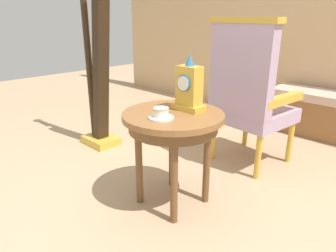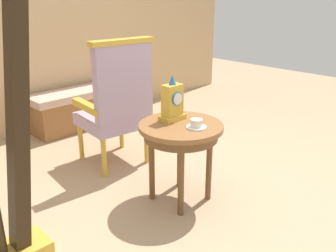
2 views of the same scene
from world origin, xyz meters
name	(u,v)px [view 1 (image 1 of 2)]	position (x,y,z in m)	size (l,w,h in m)	color
ground_plane	(172,205)	(0.00, 0.00, 0.00)	(10.00, 10.00, 0.00)	tan
side_table	(173,126)	(-0.02, 0.03, 0.52)	(0.61, 0.61, 0.61)	brown
teacup_left	(162,114)	(0.00, -0.09, 0.63)	(0.14, 0.14, 0.06)	white
mantel_clock	(189,88)	(0.00, 0.14, 0.74)	(0.19, 0.11, 0.34)	gold
armchair	(248,93)	(0.01, 0.83, 0.59)	(0.60, 0.58, 1.14)	#B299B7
harp	(97,63)	(-1.14, 0.26, 0.76)	(0.40, 0.24, 1.88)	gold
window_bench	(330,115)	(0.30, 1.95, 0.22)	(1.14, 0.40, 0.44)	#CCA893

